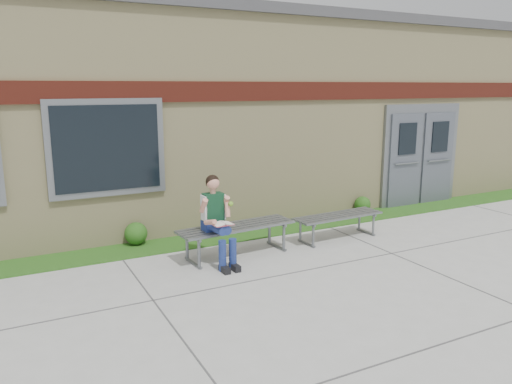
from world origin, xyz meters
TOP-DOWN VIEW (x-y plane):
  - ground at (0.00, 0.00)m, footprint 80.00×80.00m
  - grass_strip at (0.00, 2.60)m, footprint 16.00×0.80m
  - school_building at (-0.00, 5.99)m, footprint 16.20×6.22m
  - bench_left at (-1.30, 1.58)m, footprint 1.98×0.70m
  - bench_right at (0.70, 1.58)m, footprint 1.73×0.56m
  - girl at (-1.72, 1.38)m, footprint 0.48×0.78m
  - shrub_mid at (-2.62, 2.85)m, footprint 0.39×0.39m
  - shrub_east at (2.30, 2.85)m, footprint 0.34×0.34m

SIDE VIEW (x-z plane):
  - ground at x=0.00m, z-range 0.00..0.00m
  - grass_strip at x=0.00m, z-range 0.00..0.02m
  - shrub_east at x=2.30m, z-range 0.02..0.36m
  - shrub_mid at x=-2.62m, z-range 0.02..0.41m
  - bench_right at x=0.70m, z-range 0.12..0.56m
  - bench_left at x=-1.30m, z-range 0.14..0.64m
  - girl at x=-1.72m, z-range 0.05..1.42m
  - school_building at x=0.00m, z-range 0.00..4.20m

